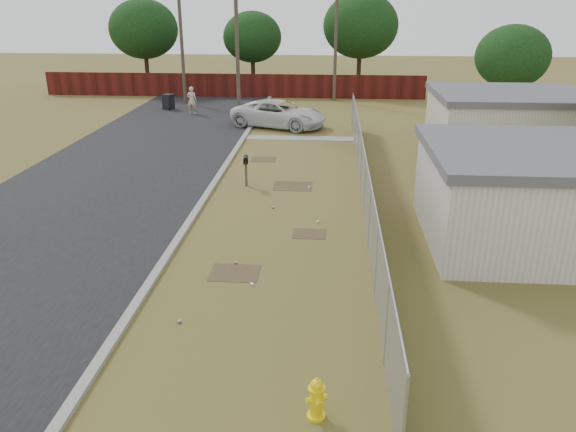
# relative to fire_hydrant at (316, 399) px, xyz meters

# --- Properties ---
(ground) EXTENTS (120.00, 120.00, 0.00)m
(ground) POSITION_rel_fire_hydrant_xyz_m (-1.69, 10.72, -0.41)
(ground) COLOR brown
(ground) RESTS_ON ground
(street) EXTENTS (15.10, 60.00, 0.12)m
(street) POSITION_rel_fire_hydrant_xyz_m (-8.45, 18.77, -0.40)
(street) COLOR black
(street) RESTS_ON ground
(chainlink_fence) EXTENTS (0.10, 27.06, 2.02)m
(chainlink_fence) POSITION_rel_fire_hydrant_xyz_m (1.43, 11.74, 0.38)
(chainlink_fence) COLOR #93969B
(chainlink_fence) RESTS_ON ground
(privacy_fence) EXTENTS (30.00, 0.12, 1.80)m
(privacy_fence) POSITION_rel_fire_hydrant_xyz_m (-7.69, 35.72, 0.49)
(privacy_fence) COLOR #4C1310
(privacy_fence) RESTS_ON ground
(utility_poles) EXTENTS (12.60, 8.24, 9.00)m
(utility_poles) POSITION_rel_fire_hydrant_xyz_m (-5.36, 31.39, 4.28)
(utility_poles) COLOR #4C3F32
(utility_poles) RESTS_ON ground
(houses) EXTENTS (9.30, 17.24, 3.10)m
(houses) POSITION_rel_fire_hydrant_xyz_m (8.01, 13.85, 1.15)
(houses) COLOR beige
(houses) RESTS_ON ground
(horizon_trees) EXTENTS (33.32, 31.94, 7.78)m
(horizon_trees) POSITION_rel_fire_hydrant_xyz_m (-0.85, 34.28, 4.22)
(horizon_trees) COLOR #322316
(horizon_trees) RESTS_ON ground
(fire_hydrant) EXTENTS (0.46, 0.46, 0.89)m
(fire_hydrant) POSITION_rel_fire_hydrant_xyz_m (0.00, 0.00, 0.00)
(fire_hydrant) COLOR yellow
(fire_hydrant) RESTS_ON ground
(mailbox) EXTENTS (0.25, 0.56, 1.28)m
(mailbox) POSITION_rel_fire_hydrant_xyz_m (-3.32, 13.62, 0.60)
(mailbox) COLOR brown
(mailbox) RESTS_ON ground
(pickup_truck) EXTENTS (6.26, 4.39, 1.59)m
(pickup_truck) POSITION_rel_fire_hydrant_xyz_m (-3.01, 25.12, 0.38)
(pickup_truck) COLOR silver
(pickup_truck) RESTS_ON ground
(pedestrian) EXTENTS (0.71, 0.50, 1.82)m
(pedestrian) POSITION_rel_fire_hydrant_xyz_m (-9.20, 28.68, 0.50)
(pedestrian) COLOR #CBB295
(pedestrian) RESTS_ON ground
(trash_bin) EXTENTS (0.91, 0.97, 1.06)m
(trash_bin) POSITION_rel_fire_hydrant_xyz_m (-11.25, 30.20, 0.13)
(trash_bin) COLOR black
(trash_bin) RESTS_ON ground
(scattered_litter) EXTENTS (3.26, 10.65, 0.07)m
(scattered_litter) POSITION_rel_fire_hydrant_xyz_m (-1.79, 8.11, -0.37)
(scattered_litter) COLOR white
(scattered_litter) RESTS_ON ground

